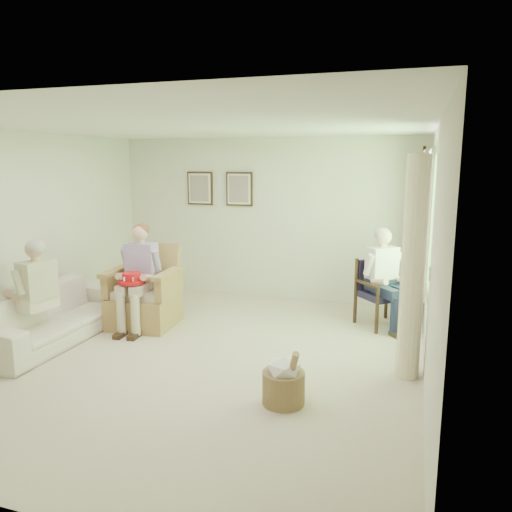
{
  "coord_description": "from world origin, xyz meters",
  "views": [
    {
      "loc": [
        2.35,
        -4.99,
        2.23
      ],
      "look_at": [
        0.43,
        0.88,
        1.05
      ],
      "focal_mm": 35.0,
      "sensor_mm": 36.0,
      "label": 1
    }
  ],
  "objects_px": {
    "wicker_armchair": "(145,300)",
    "person_wicker": "(138,269)",
    "wood_armchair": "(383,290)",
    "red_hat": "(132,279)",
    "sofa": "(53,315)",
    "person_sofa": "(33,288)",
    "hatbox": "(284,380)",
    "person_dark": "(383,272)"
  },
  "relations": [
    {
      "from": "red_hat",
      "to": "hatbox",
      "type": "distance_m",
      "value": 2.75
    },
    {
      "from": "red_hat",
      "to": "person_sofa",
      "type": "bearing_deg",
      "value": -134.65
    },
    {
      "from": "wicker_armchair",
      "to": "person_dark",
      "type": "relative_size",
      "value": 0.83
    },
    {
      "from": "person_wicker",
      "to": "person_sofa",
      "type": "height_order",
      "value": "person_wicker"
    },
    {
      "from": "wood_armchair",
      "to": "red_hat",
      "type": "relative_size",
      "value": 2.59
    },
    {
      "from": "wood_armchair",
      "to": "sofa",
      "type": "height_order",
      "value": "wood_armchair"
    },
    {
      "from": "sofa",
      "to": "hatbox",
      "type": "relative_size",
      "value": 3.82
    },
    {
      "from": "wicker_armchair",
      "to": "person_wicker",
      "type": "bearing_deg",
      "value": -94.59
    },
    {
      "from": "person_sofa",
      "to": "hatbox",
      "type": "distance_m",
      "value": 3.27
    },
    {
      "from": "wood_armchair",
      "to": "person_wicker",
      "type": "distance_m",
      "value": 3.33
    },
    {
      "from": "sofa",
      "to": "red_hat",
      "type": "xyz_separation_m",
      "value": [
        0.82,
        0.54,
        0.4
      ]
    },
    {
      "from": "red_hat",
      "to": "sofa",
      "type": "bearing_deg",
      "value": -146.9
    },
    {
      "from": "sofa",
      "to": "person_sofa",
      "type": "bearing_deg",
      "value": -180.0
    },
    {
      "from": "person_wicker",
      "to": "person_sofa",
      "type": "xyz_separation_m",
      "value": [
        -0.8,
        -1.04,
        -0.07
      ]
    },
    {
      "from": "wicker_armchair",
      "to": "wood_armchair",
      "type": "height_order",
      "value": "wicker_armchair"
    },
    {
      "from": "wicker_armchair",
      "to": "person_dark",
      "type": "distance_m",
      "value": 3.25
    },
    {
      "from": "person_sofa",
      "to": "hatbox",
      "type": "bearing_deg",
      "value": 93.05
    },
    {
      "from": "sofa",
      "to": "person_sofa",
      "type": "xyz_separation_m",
      "value": [
        0.0,
        -0.3,
        0.42
      ]
    },
    {
      "from": "person_wicker",
      "to": "person_sofa",
      "type": "distance_m",
      "value": 1.31
    },
    {
      "from": "person_wicker",
      "to": "hatbox",
      "type": "height_order",
      "value": "person_wicker"
    },
    {
      "from": "wicker_armchair",
      "to": "wood_armchair",
      "type": "distance_m",
      "value": 3.27
    },
    {
      "from": "person_wicker",
      "to": "hatbox",
      "type": "xyz_separation_m",
      "value": [
        2.4,
        -1.48,
        -0.58
      ]
    },
    {
      "from": "person_dark",
      "to": "wood_armchair",
      "type": "bearing_deg",
      "value": 48.81
    },
    {
      "from": "wicker_armchair",
      "to": "hatbox",
      "type": "bearing_deg",
      "value": -38.72
    },
    {
      "from": "wicker_armchair",
      "to": "hatbox",
      "type": "height_order",
      "value": "wicker_armchair"
    },
    {
      "from": "wood_armchair",
      "to": "person_wicker",
      "type": "xyz_separation_m",
      "value": [
        -3.1,
        -1.19,
        0.33
      ]
    },
    {
      "from": "red_hat",
      "to": "wood_armchair",
      "type": "bearing_deg",
      "value": 24.39
    },
    {
      "from": "wood_armchair",
      "to": "wicker_armchair",
      "type": "bearing_deg",
      "value": 157.49
    },
    {
      "from": "wicker_armchair",
      "to": "person_dark",
      "type": "xyz_separation_m",
      "value": [
        3.1,
        0.9,
        0.42
      ]
    },
    {
      "from": "person_dark",
      "to": "person_sofa",
      "type": "height_order",
      "value": "person_dark"
    },
    {
      "from": "sofa",
      "to": "person_sofa",
      "type": "distance_m",
      "value": 0.52
    },
    {
      "from": "person_wicker",
      "to": "person_dark",
      "type": "distance_m",
      "value": 3.27
    },
    {
      "from": "wood_armchair",
      "to": "red_hat",
      "type": "height_order",
      "value": "wood_armchair"
    },
    {
      "from": "person_wicker",
      "to": "hatbox",
      "type": "distance_m",
      "value": 2.88
    },
    {
      "from": "wood_armchair",
      "to": "red_hat",
      "type": "distance_m",
      "value": 3.39
    },
    {
      "from": "person_dark",
      "to": "person_sofa",
      "type": "xyz_separation_m",
      "value": [
        -3.9,
        -2.08,
        -0.02
      ]
    },
    {
      "from": "wicker_armchair",
      "to": "person_wicker",
      "type": "height_order",
      "value": "person_wicker"
    },
    {
      "from": "hatbox",
      "to": "sofa",
      "type": "bearing_deg",
      "value": 166.97
    },
    {
      "from": "sofa",
      "to": "person_wicker",
      "type": "relative_size",
      "value": 1.62
    },
    {
      "from": "sofa",
      "to": "person_wicker",
      "type": "xyz_separation_m",
      "value": [
        0.8,
        0.74,
        0.49
      ]
    },
    {
      "from": "sofa",
      "to": "person_wicker",
      "type": "height_order",
      "value": "person_wicker"
    },
    {
      "from": "wood_armchair",
      "to": "person_sofa",
      "type": "relative_size",
      "value": 0.68
    }
  ]
}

